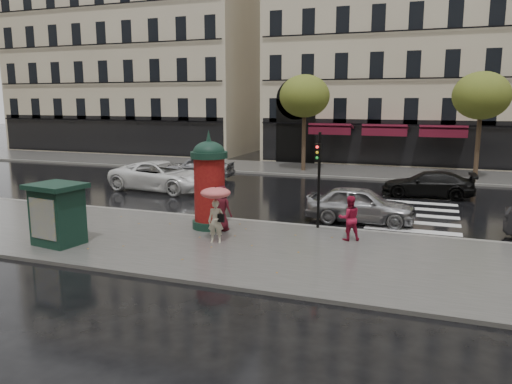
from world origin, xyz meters
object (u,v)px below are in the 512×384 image
at_px(woman_umbrella, 216,205).
at_px(morris_column, 209,181).
at_px(car_silver, 361,204).
at_px(car_black, 428,184).
at_px(traffic_light, 318,171).
at_px(newsstand, 58,213).
at_px(car_far_silver, 199,167).
at_px(car_white, 161,176).
at_px(woman_red, 349,218).
at_px(man_burgundy, 221,208).

distance_m(woman_umbrella, morris_column, 2.11).
bearing_deg(car_silver, woman_umbrella, 139.19).
bearing_deg(car_black, traffic_light, -26.74).
xyz_separation_m(morris_column, newsstand, (-3.86, -3.77, -0.72)).
relative_size(traffic_light, car_silver, 0.83).
bearing_deg(car_far_silver, car_black, 79.24).
bearing_deg(car_white, traffic_light, -113.21).
height_order(morris_column, car_far_silver, morris_column).
bearing_deg(car_white, morris_column, -132.40).
xyz_separation_m(woman_umbrella, car_white, (-7.28, 8.65, -0.61)).
bearing_deg(newsstand, car_silver, 38.04).
relative_size(woman_red, car_silver, 0.36).
relative_size(morris_column, car_silver, 0.85).
bearing_deg(car_silver, man_burgundy, 125.93).
bearing_deg(woman_umbrella, man_burgundy, 107.59).
height_order(woman_umbrella, car_silver, woman_umbrella).
bearing_deg(newsstand, car_far_silver, 98.78).
distance_m(morris_column, car_silver, 6.28).
bearing_deg(man_burgundy, car_black, -112.10).
distance_m(woman_red, newsstand, 9.93).
xyz_separation_m(morris_column, car_far_silver, (-6.21, 11.47, -1.15)).
relative_size(newsstand, car_black, 0.45).
bearing_deg(traffic_light, woman_umbrella, -132.05).
bearing_deg(car_black, car_far_silver, -99.19).
distance_m(woman_umbrella, car_far_silver, 15.11).
xyz_separation_m(traffic_light, newsstand, (-7.73, -5.12, -1.14)).
xyz_separation_m(man_burgundy, morris_column, (-0.58, 0.24, 0.94)).
distance_m(woman_red, car_silver, 3.22).
distance_m(woman_red, morris_column, 5.38).
xyz_separation_m(woman_umbrella, morris_column, (-1.06, 1.76, 0.49)).
distance_m(woman_red, traffic_light, 2.37).
distance_m(traffic_light, car_black, 9.59).
distance_m(car_silver, car_black, 7.12).
distance_m(woman_red, car_black, 10.19).
xyz_separation_m(woman_red, man_burgundy, (-4.71, -0.33, 0.07)).
xyz_separation_m(woman_red, morris_column, (-5.29, -0.10, 1.01)).
xyz_separation_m(woman_umbrella, traffic_light, (2.81, 3.11, 0.91)).
distance_m(newsstand, car_silver, 11.51).
distance_m(man_burgundy, car_far_silver, 13.53).
relative_size(car_silver, car_white, 0.75).
bearing_deg(car_far_silver, traffic_light, 40.16).
distance_m(woman_red, car_white, 13.36).
height_order(morris_column, car_black, morris_column).
height_order(woman_umbrella, car_white, woman_umbrella).
bearing_deg(woman_umbrella, morris_column, 121.15).
height_order(woman_umbrella, morris_column, morris_column).
relative_size(woman_umbrella, man_burgundy, 1.16).
bearing_deg(car_silver, woman_red, 179.90).
distance_m(woman_umbrella, car_black, 13.50).
height_order(newsstand, car_black, newsstand).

